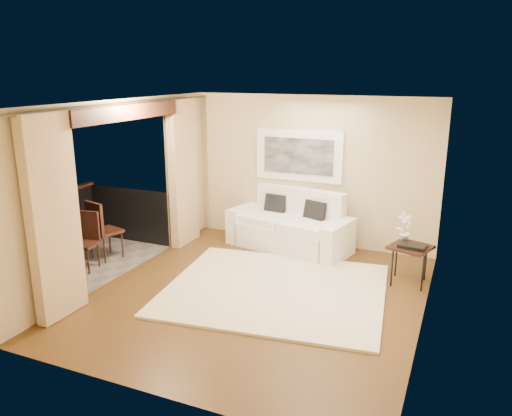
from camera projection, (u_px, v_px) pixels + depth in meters
The scene contains 18 objects.
floor at pixel (257, 295), 7.15m from camera, with size 5.00×5.00×0.00m, color brown.
room_shell at pixel (123, 112), 7.29m from camera, with size 5.00×6.40×5.00m.
balcony at pixel (76, 251), 8.36m from camera, with size 1.81×2.60×1.17m.
curtains at pixel (130, 191), 7.60m from camera, with size 0.16×4.80×2.64m.
artwork at pixel (299, 156), 8.99m from camera, with size 1.62×0.07×0.92m.
rug at pixel (275, 289), 7.29m from camera, with size 3.10×2.70×0.04m, color #F7EAC6.
sofa at pixel (291, 228), 8.99m from camera, with size 2.33×1.37×1.05m.
side_table at pixel (410, 250), 7.41m from camera, with size 0.69×0.69×0.59m.
tray at pixel (413, 246), 7.33m from camera, with size 0.38×0.28×0.05m, color black.
orchid at pixel (405, 227), 7.52m from camera, with size 0.25×0.17×0.47m, color white.
bistro_table at pixel (39, 234), 7.92m from camera, with size 0.60×0.60×0.69m.
balcony_chair_far at pixel (100, 226), 8.34m from camera, with size 0.54×0.55×1.02m.
balcony_chair_near at pixel (85, 236), 8.01m from camera, with size 0.48×0.48×0.93m.
ice_bucket at pixel (34, 219), 8.05m from camera, with size 0.18×0.18×0.20m, color silver.
candle at pixel (47, 225), 7.97m from camera, with size 0.06×0.06×0.07m, color red.
vase at pixel (26, 227), 7.68m from camera, with size 0.04×0.04×0.18m, color silver.
glass_a at pixel (42, 227), 7.80m from camera, with size 0.06×0.06×0.12m, color white.
glass_b at pixel (48, 227), 7.79m from camera, with size 0.06×0.06×0.12m, color silver.
Camera 1 is at (2.58, -6.03, 3.11)m, focal length 35.00 mm.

